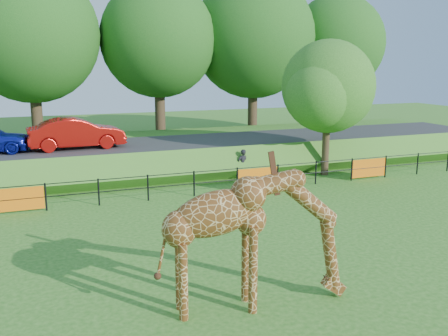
# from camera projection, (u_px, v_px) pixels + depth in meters

# --- Properties ---
(ground) EXTENTS (90.00, 90.00, 0.00)m
(ground) POSITION_uv_depth(u_px,v_px,m) (280.00, 265.00, 14.13)
(ground) COLOR #286619
(ground) RESTS_ON ground
(giraffe) EXTENTS (4.65, 1.43, 3.27)m
(giraffe) POSITION_uv_depth(u_px,v_px,m) (255.00, 240.00, 11.46)
(giraffe) COLOR #5A3212
(giraffe) RESTS_ON ground
(perimeter_fence) EXTENTS (28.07, 0.10, 1.10)m
(perimeter_fence) POSITION_uv_depth(u_px,v_px,m) (194.00, 184.00, 21.33)
(perimeter_fence) COLOR black
(perimeter_fence) RESTS_ON ground
(embankment) EXTENTS (40.00, 9.00, 1.30)m
(embankment) POSITION_uv_depth(u_px,v_px,m) (154.00, 152.00, 28.16)
(embankment) COLOR #286619
(embankment) RESTS_ON ground
(road) EXTENTS (40.00, 5.00, 0.12)m
(road) POSITION_uv_depth(u_px,v_px,m) (160.00, 144.00, 26.64)
(road) COLOR #2B2B2E
(road) RESTS_ON embankment
(car_red) EXTENTS (4.74, 1.87, 1.53)m
(car_red) POSITION_uv_depth(u_px,v_px,m) (77.00, 133.00, 24.71)
(car_red) COLOR #B0110C
(car_red) RESTS_ON road
(visitor) EXTENTS (0.62, 0.48, 1.51)m
(visitor) POSITION_uv_depth(u_px,v_px,m) (243.00, 165.00, 24.23)
(visitor) COLOR black
(visitor) RESTS_ON ground
(tree_east) EXTENTS (5.40, 4.71, 6.76)m
(tree_east) POSITION_uv_depth(u_px,v_px,m) (329.00, 90.00, 24.70)
(tree_east) COLOR #332517
(tree_east) RESTS_ON ground
(bg_tree_line) EXTENTS (37.30, 8.80, 11.82)m
(bg_tree_line) POSITION_uv_depth(u_px,v_px,m) (157.00, 39.00, 33.40)
(bg_tree_line) COLOR #332517
(bg_tree_line) RESTS_ON ground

